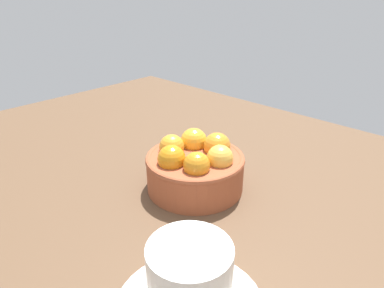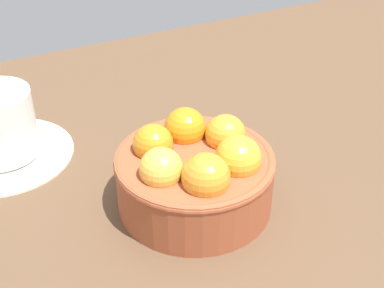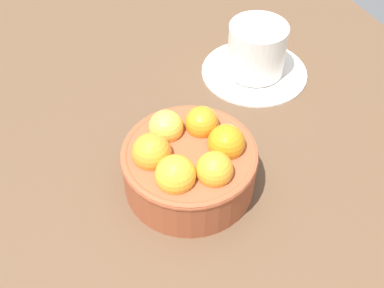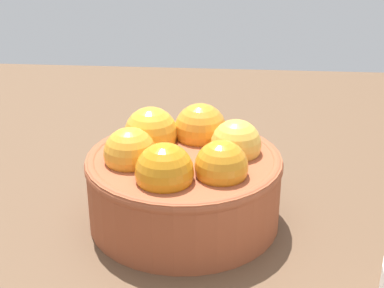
{
  "view_description": "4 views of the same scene",
  "coord_description": "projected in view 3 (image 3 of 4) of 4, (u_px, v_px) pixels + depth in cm",
  "views": [
    {
      "loc": [
        -31.76,
        34.14,
        29.43
      ],
      "look_at": [
        1.49,
        -0.9,
        6.78
      ],
      "focal_mm": 32.39,
      "sensor_mm": 36.0,
      "label": 1
    },
    {
      "loc": [
        -18.82,
        -35.97,
        33.99
      ],
      "look_at": [
        -0.01,
        0.54,
        6.63
      ],
      "focal_mm": 50.23,
      "sensor_mm": 36.0,
      "label": 2
    },
    {
      "loc": [
        32.84,
        -14.21,
        44.83
      ],
      "look_at": [
        -1.24,
        0.87,
        5.16
      ],
      "focal_mm": 46.0,
      "sensor_mm": 36.0,
      "label": 3
    },
    {
      "loc": [
        -3.84,
        39.38,
        24.25
      ],
      "look_at": [
        -0.45,
        -2.06,
        5.68
      ],
      "focal_mm": 53.97,
      "sensor_mm": 36.0,
      "label": 4
    }
  ],
  "objects": [
    {
      "name": "ground_plane",
      "position": [
        190.0,
        194.0,
        0.59
      ],
      "size": [
        120.12,
        83.89,
        4.17
      ],
      "primitive_type": "cube",
      "color": "brown"
    },
    {
      "name": "terracotta_bowl",
      "position": [
        189.0,
        163.0,
        0.54
      ],
      "size": [
        15.1,
        15.1,
        8.33
      ],
      "color": "#9E4C2D",
      "rests_on": "ground_plane"
    },
    {
      "name": "coffee_cup",
      "position": [
        256.0,
        54.0,
        0.69
      ],
      "size": [
        15.16,
        15.16,
        7.8
      ],
      "color": "white",
      "rests_on": "ground_plane"
    }
  ]
}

